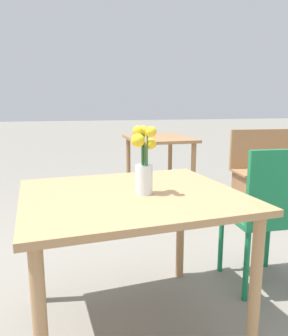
{
  "coord_description": "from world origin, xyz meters",
  "views": [
    {
      "loc": [
        -0.28,
        -1.45,
        1.11
      ],
      "look_at": [
        0.05,
        -0.03,
        0.82
      ],
      "focal_mm": 35.0,
      "sensor_mm": 36.0,
      "label": 1
    }
  ],
  "objects_px": {
    "table_front": "(131,210)",
    "flower_vase": "(144,165)",
    "cafe_chair": "(269,210)",
    "table_back": "(159,149)"
  },
  "relations": [
    {
      "from": "table_front",
      "to": "cafe_chair",
      "type": "height_order",
      "value": "cafe_chair"
    },
    {
      "from": "table_front",
      "to": "cafe_chair",
      "type": "bearing_deg",
      "value": 10.18
    },
    {
      "from": "table_front",
      "to": "table_back",
      "type": "xyz_separation_m",
      "value": [
        0.69,
        1.97,
        0.0
      ]
    },
    {
      "from": "cafe_chair",
      "to": "table_back",
      "type": "relative_size",
      "value": 1.03
    },
    {
      "from": "flower_vase",
      "to": "table_back",
      "type": "xyz_separation_m",
      "value": [
        0.64,
        2.01,
        -0.22
      ]
    },
    {
      "from": "flower_vase",
      "to": "table_back",
      "type": "height_order",
      "value": "flower_vase"
    },
    {
      "from": "flower_vase",
      "to": "cafe_chair",
      "type": "relative_size",
      "value": 0.36
    },
    {
      "from": "table_front",
      "to": "flower_vase",
      "type": "distance_m",
      "value": 0.23
    },
    {
      "from": "table_front",
      "to": "flower_vase",
      "type": "bearing_deg",
      "value": -32.96
    },
    {
      "from": "table_front",
      "to": "flower_vase",
      "type": "xyz_separation_m",
      "value": [
        0.05,
        -0.03,
        0.22
      ]
    }
  ]
}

